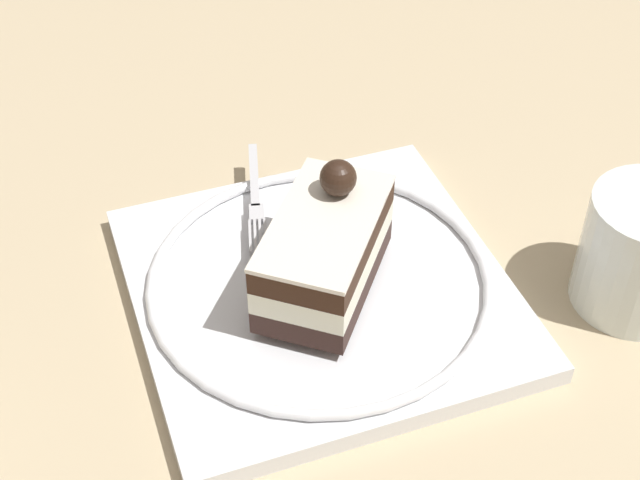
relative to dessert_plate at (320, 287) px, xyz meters
The scene contains 4 objects.
ground_plane 0.03m from the dessert_plate, 47.72° to the right, with size 2.40×2.40×0.00m, color tan.
dessert_plate is the anchor object (origin of this frame).
cake_slice 0.04m from the dessert_plate, 11.60° to the left, with size 0.12×0.11×0.07m.
fork 0.08m from the dessert_plate, 163.60° to the right, with size 0.11×0.03×0.00m.
Camera 1 is at (0.38, -0.09, 0.43)m, focal length 52.16 mm.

